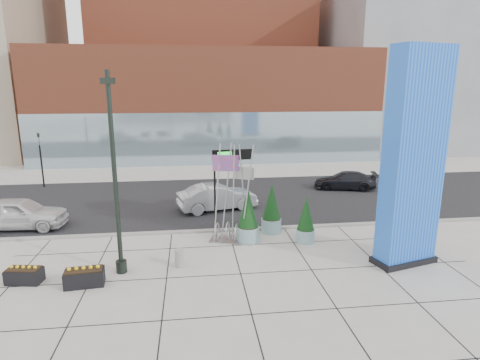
{
  "coord_description": "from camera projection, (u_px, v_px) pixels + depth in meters",
  "views": [
    {
      "loc": [
        -0.88,
        -15.98,
        7.59
      ],
      "look_at": [
        1.34,
        2.0,
        3.25
      ],
      "focal_mm": 30.0,
      "sensor_mm": 36.0,
      "label": 1
    }
  ],
  "objects": [
    {
      "name": "traffic_signal",
      "position": [
        41.0,
        157.0,
        29.8
      ],
      "size": [
        0.15,
        0.18,
        4.1
      ],
      "color": "black",
      "rests_on": "ground"
    },
    {
      "name": "box_planter_south",
      "position": [
        84.0,
        277.0,
        15.44
      ],
      "size": [
        1.53,
        0.87,
        0.8
      ],
      "rotation": [
        0.0,
        0.0,
        0.1
      ],
      "color": "black",
      "rests_on": "ground"
    },
    {
      "name": "blue_pylon",
      "position": [
        413.0,
        164.0,
        16.53
      ],
      "size": [
        2.96,
        1.89,
        9.11
      ],
      "rotation": [
        0.0,
        0.0,
        0.27
      ],
      "color": "blue",
      "rests_on": "ground"
    },
    {
      "name": "round_planter_east",
      "position": [
        306.0,
        221.0,
        19.59
      ],
      "size": [
        0.92,
        0.92,
        2.31
      ],
      "color": "#7CA3A7",
      "rests_on": "ground"
    },
    {
      "name": "building_grey_parking",
      "position": [
        409.0,
        72.0,
        49.19
      ],
      "size": [
        20.0,
        18.0,
        18.0
      ],
      "primitive_type": "cube",
      "color": "slate",
      "rests_on": "ground"
    },
    {
      "name": "car_silver_mid",
      "position": [
        217.0,
        197.0,
        24.69
      ],
      "size": [
        5.11,
        2.85,
        1.59
      ],
      "primitive_type": "imported",
      "rotation": [
        0.0,
        0.0,
        1.83
      ],
      "color": "#A7A8AE",
      "rests_on": "ground"
    },
    {
      "name": "concrete_bollard",
      "position": [
        179.0,
        258.0,
        17.04
      ],
      "size": [
        0.4,
        0.4,
        0.77
      ],
      "primitive_type": "cylinder",
      "color": "gray",
      "rests_on": "ground"
    },
    {
      "name": "car_white_west",
      "position": [
        19.0,
        213.0,
        21.49
      ],
      "size": [
        5.04,
        2.31,
        1.67
      ],
      "primitive_type": "imported",
      "rotation": [
        0.0,
        0.0,
        1.5
      ],
      "color": "silver",
      "rests_on": "ground"
    },
    {
      "name": "public_art_sculpture",
      "position": [
        232.0,
        216.0,
        19.7
      ],
      "size": [
        2.37,
        1.65,
        4.9
      ],
      "rotation": [
        0.0,
        0.0,
        -0.29
      ],
      "color": "#A7A9AC",
      "rests_on": "ground"
    },
    {
      "name": "tower_podium",
      "position": [
        208.0,
        105.0,
        42.19
      ],
      "size": [
        34.0,
        10.0,
        11.0
      ],
      "primitive_type": "cube",
      "color": "#9E482E",
      "rests_on": "ground"
    },
    {
      "name": "lamp_post",
      "position": [
        116.0,
        195.0,
        15.84
      ],
      "size": [
        0.55,
        0.45,
        8.12
      ],
      "rotation": [
        0.0,
        0.0,
        -0.28
      ],
      "color": "black",
      "rests_on": "ground"
    },
    {
      "name": "ground",
      "position": [
        215.0,
        265.0,
        17.3
      ],
      "size": [
        160.0,
        160.0,
        0.0
      ],
      "primitive_type": "plane",
      "color": "#9E9991",
      "rests_on": "ground"
    },
    {
      "name": "box_planter_north",
      "position": [
        24.0,
        275.0,
        15.66
      ],
      "size": [
        1.41,
        0.86,
        0.73
      ],
      "rotation": [
        0.0,
        0.0,
        -0.16
      ],
      "color": "black",
      "rests_on": "ground"
    },
    {
      "name": "street_asphalt",
      "position": [
        206.0,
        200.0,
        26.95
      ],
      "size": [
        80.0,
        12.0,
        0.02
      ],
      "primitive_type": "cube",
      "color": "black",
      "rests_on": "ground"
    },
    {
      "name": "car_dark_east",
      "position": [
        345.0,
        181.0,
        29.63
      ],
      "size": [
        4.78,
        2.88,
        1.29
      ],
      "primitive_type": "imported",
      "rotation": [
        0.0,
        0.0,
        -1.83
      ],
      "color": "black",
      "rests_on": "ground"
    },
    {
      "name": "overhead_street_sign",
      "position": [
        229.0,
        162.0,
        20.21
      ],
      "size": [
        2.07,
        0.38,
        4.38
      ],
      "rotation": [
        0.0,
        0.0,
        0.1
      ],
      "color": "black",
      "rests_on": "ground"
    },
    {
      "name": "tower_glass_front",
      "position": [
        210.0,
        139.0,
        38.26
      ],
      "size": [
        34.0,
        0.6,
        5.0
      ],
      "primitive_type": "cube",
      "color": "#8CA5B2",
      "rests_on": "ground"
    },
    {
      "name": "round_planter_mid",
      "position": [
        272.0,
        209.0,
        20.87
      ],
      "size": [
        1.05,
        1.05,
        2.62
      ],
      "color": "#7CA3A7",
      "rests_on": "ground"
    },
    {
      "name": "curb_edge",
      "position": [
        210.0,
        231.0,
        21.15
      ],
      "size": [
        80.0,
        0.3,
        0.12
      ],
      "primitive_type": "cube",
      "color": "gray",
      "rests_on": "ground"
    },
    {
      "name": "round_planter_west",
      "position": [
        248.0,
        216.0,
        19.62
      ],
      "size": [
        1.08,
        1.08,
        2.71
      ],
      "color": "#7CA3A7",
      "rests_on": "ground"
    }
  ]
}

